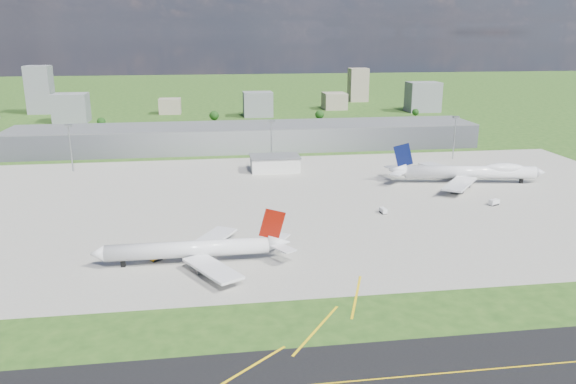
{
  "coord_description": "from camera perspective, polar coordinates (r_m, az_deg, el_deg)",
  "views": [
    {
      "loc": [
        -25.66,
        -198.41,
        73.44
      ],
      "look_at": [
        6.62,
        25.59,
        9.0
      ],
      "focal_mm": 35.0,
      "sensor_mm": 36.0,
      "label": 1
    }
  ],
  "objects": [
    {
      "name": "bldg_ce",
      "position": [
        566.42,
        4.73,
        9.21
      ],
      "size": [
        22.0,
        24.0,
        16.0
      ],
      "primitive_type": "cube",
      "color": "gray",
      "rests_on": "ground"
    },
    {
      "name": "tree_c",
      "position": [
        483.2,
        -7.52,
        7.72
      ],
      "size": [
        8.1,
        8.1,
        9.9
      ],
      "color": "#382314",
      "rests_on": "ground"
    },
    {
      "name": "van_white_near",
      "position": [
        239.55,
        9.64,
        -1.9
      ],
      "size": [
        2.47,
        4.6,
        2.29
      ],
      "rotation": [
        0.0,
        0.0,
        1.69
      ],
      "color": "white",
      "rests_on": "ground"
    },
    {
      "name": "mast_west",
      "position": [
        326.89,
        -21.3,
        4.99
      ],
      "size": [
        3.5,
        2.0,
        25.9
      ],
      "color": "gray",
      "rests_on": "ground"
    },
    {
      "name": "bldg_w",
      "position": [
        515.04,
        -21.18,
        7.98
      ],
      "size": [
        28.0,
        22.0,
        24.0
      ],
      "primitive_type": "cube",
      "color": "slate",
      "rests_on": "ground"
    },
    {
      "name": "tug_yellow",
      "position": [
        193.73,
        -13.23,
        -6.51
      ],
      "size": [
        4.53,
        4.11,
        1.93
      ],
      "rotation": [
        0.0,
        0.0,
        0.61
      ],
      "color": "#F0A00E",
      "rests_on": "ground"
    },
    {
      "name": "ground",
      "position": [
        356.99,
        -3.91,
        3.98
      ],
      "size": [
        1400.0,
        1400.0,
        0.0
      ],
      "primitive_type": "plane",
      "color": "#254917",
      "rests_on": "ground"
    },
    {
      "name": "van_white_far",
      "position": [
        263.49,
        20.2,
        -1.01
      ],
      "size": [
        5.46,
        4.19,
        2.55
      ],
      "rotation": [
        0.0,
        0.0,
        0.44
      ],
      "color": "silver",
      "rests_on": "ground"
    },
    {
      "name": "bldg_cw",
      "position": [
        543.58,
        -11.89,
        8.54
      ],
      "size": [
        20.0,
        18.0,
        14.0
      ],
      "primitive_type": "cube",
      "color": "gray",
      "rests_on": "ground"
    },
    {
      "name": "mast_center",
      "position": [
        320.32,
        -1.69,
        5.87
      ],
      "size": [
        3.5,
        2.0,
        25.9
      ],
      "color": "gray",
      "rests_on": "ground"
    },
    {
      "name": "tree_w",
      "position": [
        475.99,
        -18.45,
        6.8
      ],
      "size": [
        6.75,
        6.75,
        8.25
      ],
      "color": "#382314",
      "rests_on": "ground"
    },
    {
      "name": "bldg_tall_w",
      "position": [
        581.63,
        -23.9,
        9.49
      ],
      "size": [
        22.0,
        20.0,
        44.0
      ],
      "primitive_type": "cube",
      "color": "slate",
      "rests_on": "ground"
    },
    {
      "name": "bldg_c",
      "position": [
        514.26,
        -3.08,
        8.9
      ],
      "size": [
        26.0,
        20.0,
        22.0
      ],
      "primitive_type": "cube",
      "color": "slate",
      "rests_on": "ground"
    },
    {
      "name": "ops_building",
      "position": [
        308.45,
        -1.35,
        2.88
      ],
      "size": [
        26.0,
        16.0,
        8.0
      ],
      "primitive_type": "cube",
      "color": "silver",
      "rests_on": "ground"
    },
    {
      "name": "bldg_tall_e",
      "position": [
        633.0,
        7.13,
        10.75
      ],
      "size": [
        20.0,
        18.0,
        36.0
      ],
      "primitive_type": "cube",
      "color": "gray",
      "rests_on": "ground"
    },
    {
      "name": "apron",
      "position": [
        251.99,
        0.29,
        -1.04
      ],
      "size": [
        360.0,
        190.0,
        0.08
      ],
      "primitive_type": "cube",
      "color": "gray",
      "rests_on": "ground"
    },
    {
      "name": "bldg_e",
      "position": [
        560.88,
        13.54,
        9.38
      ],
      "size": [
        30.0,
        22.0,
        28.0
      ],
      "primitive_type": "cube",
      "color": "slate",
      "rests_on": "ground"
    },
    {
      "name": "tree_far_e",
      "position": [
        522.4,
        12.82,
        7.92
      ],
      "size": [
        6.3,
        6.3,
        7.7
      ],
      "color": "#382314",
      "rests_on": "ground"
    },
    {
      "name": "mast_east",
      "position": [
        350.07,
        16.6,
        6.07
      ],
      "size": [
        3.5,
        2.0,
        25.9
      ],
      "color": "gray",
      "rests_on": "ground"
    },
    {
      "name": "tree_e",
      "position": [
        487.73,
        3.22,
        7.86
      ],
      "size": [
        7.65,
        7.65,
        9.35
      ],
      "color": "#382314",
      "rests_on": "ground"
    },
    {
      "name": "terminal",
      "position": [
        370.24,
        -4.12,
        5.59
      ],
      "size": [
        300.0,
        42.0,
        15.0
      ],
      "primitive_type": "cube",
      "color": "slate",
      "rests_on": "ground"
    },
    {
      "name": "airliner_blue_quad",
      "position": [
        297.13,
        18.0,
        1.93
      ],
      "size": [
        78.42,
        60.88,
        20.54
      ],
      "rotation": [
        0.0,
        0.0,
        -0.16
      ],
      "color": "silver",
      "rests_on": "ground"
    },
    {
      "name": "airliner_red_twin",
      "position": [
        187.71,
        -9.36,
        -5.79
      ],
      "size": [
        64.88,
        50.74,
        17.86
      ],
      "rotation": [
        0.0,
        0.0,
        3.14
      ],
      "color": "silver",
      "rests_on": "ground"
    }
  ]
}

